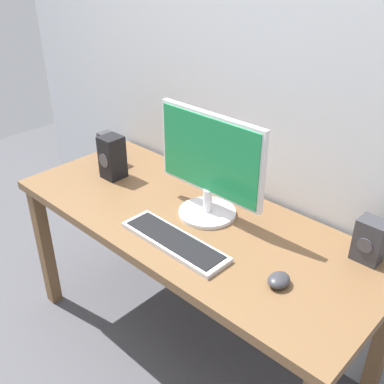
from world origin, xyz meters
The scene contains 8 objects.
ground_plane centered at (0.00, 0.00, 0.00)m, with size 6.00×6.00×0.00m, color #4C4C51.
desk centered at (0.00, 0.00, 0.62)m, with size 1.56×0.64×0.71m.
monitor centered at (0.03, 0.07, 0.93)m, with size 0.49×0.23×0.42m.
keyboard_primary centered at (0.08, -0.17, 0.72)m, with size 0.45×0.14×0.02m.
mouse centered at (0.48, -0.09, 0.73)m, with size 0.07×0.08×0.04m, color #333338.
speaker_right centered at (0.62, 0.23, 0.79)m, with size 0.09×0.08×0.16m.
speaker_left centered at (-0.49, 0.01, 0.81)m, with size 0.09×0.10×0.20m.
audio_controller centered at (-0.64, 0.09, 0.78)m, with size 0.08×0.08×0.15m.
Camera 1 is at (1.04, -1.09, 1.68)m, focal length 42.47 mm.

